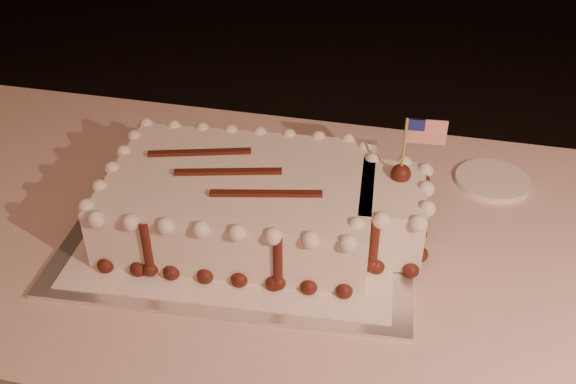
# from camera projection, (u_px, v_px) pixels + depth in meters

# --- Properties ---
(cake_board) EXTENTS (0.61, 0.48, 0.01)m
(cake_board) POSITION_uv_depth(u_px,v_px,m) (243.00, 227.00, 1.12)
(cake_board) COLOR silver
(cake_board) RESTS_ON banquet_table
(doily) EXTENTS (0.55, 0.43, 0.00)m
(doily) POSITION_uv_depth(u_px,v_px,m) (243.00, 225.00, 1.11)
(doily) COLOR white
(doily) RESTS_ON cake_board
(sheet_cake) EXTENTS (0.56, 0.34, 0.22)m
(sheet_cake) POSITION_uv_depth(u_px,v_px,m) (260.00, 202.00, 1.08)
(sheet_cake) COLOR white
(sheet_cake) RESTS_ON doily
(side_plate) EXTENTS (0.14, 0.14, 0.01)m
(side_plate) POSITION_uv_depth(u_px,v_px,m) (493.00, 180.00, 1.23)
(side_plate) COLOR white
(side_plate) RESTS_ON banquet_table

